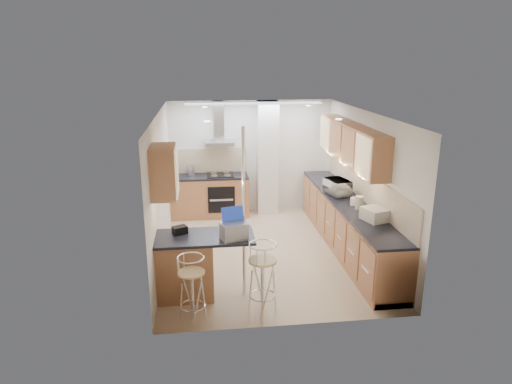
{
  "coord_description": "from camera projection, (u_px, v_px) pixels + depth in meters",
  "views": [
    {
      "loc": [
        -1.11,
        -7.58,
        3.4
      ],
      "look_at": [
        -0.15,
        0.2,
        1.07
      ],
      "focal_mm": 32.0,
      "sensor_mm": 36.0,
      "label": 1
    }
  ],
  "objects": [
    {
      "name": "bar_stool_end",
      "position": [
        263.0,
        277.0,
        6.24
      ],
      "size": [
        0.57,
        0.57,
        1.01
      ],
      "primitive_type": null,
      "rotation": [
        0.0,
        0.0,
        0.99
      ],
      "color": "tan",
      "rests_on": "ground"
    },
    {
      "name": "back_counter",
      "position": [
        209.0,
        196.0,
        10.06
      ],
      "size": [
        1.7,
        0.63,
        0.92
      ],
      "color": "#A16640",
      "rests_on": "ground"
    },
    {
      "name": "room_shell",
      "position": [
        281.0,
        164.0,
        8.26
      ],
      "size": [
        3.64,
        4.84,
        2.51
      ],
      "color": "silver",
      "rests_on": "ground"
    },
    {
      "name": "ground",
      "position": [
        265.0,
        251.0,
        8.31
      ],
      "size": [
        4.8,
        4.8,
        0.0
      ],
      "primitive_type": "plane",
      "color": "tan",
      "rests_on": "ground"
    },
    {
      "name": "peninsula",
      "position": [
        204.0,
        265.0,
        6.66
      ],
      "size": [
        1.47,
        0.72,
        0.94
      ],
      "color": "#A16640",
      "rests_on": "ground"
    },
    {
      "name": "bread_bin",
      "position": [
        374.0,
        214.0,
        7.18
      ],
      "size": [
        0.4,
        0.45,
        0.2
      ],
      "primitive_type": "cube",
      "rotation": [
        0.0,
        0.0,
        0.31
      ],
      "color": "beige",
      "rests_on": "right_counter"
    },
    {
      "name": "jar_c",
      "position": [
        359.0,
        203.0,
        7.72
      ],
      "size": [
        0.15,
        0.15,
        0.22
      ],
      "primitive_type": "cylinder",
      "rotation": [
        0.0,
        0.0,
        -0.05
      ],
      "color": "#B3B28F",
      "rests_on": "right_counter"
    },
    {
      "name": "jar_b",
      "position": [
        333.0,
        183.0,
        9.08
      ],
      "size": [
        0.12,
        0.12,
        0.15
      ],
      "primitive_type": "cylinder",
      "rotation": [
        0.0,
        0.0,
        -0.11
      ],
      "color": "beige",
      "rests_on": "right_counter"
    },
    {
      "name": "bar_stool_near",
      "position": [
        192.0,
        288.0,
        6.03
      ],
      "size": [
        0.49,
        0.49,
        0.93
      ],
      "primitive_type": null,
      "rotation": [
        0.0,
        0.0,
        -0.38
      ],
      "color": "tan",
      "rests_on": "ground"
    },
    {
      "name": "kettle",
      "position": [
        191.0,
        171.0,
        9.93
      ],
      "size": [
        0.16,
        0.16,
        0.21
      ],
      "primitive_type": "cylinder",
      "color": "#B7BABC",
      "rests_on": "back_counter"
    },
    {
      "name": "microwave",
      "position": [
        338.0,
        187.0,
        8.53
      ],
      "size": [
        0.47,
        0.59,
        0.29
      ],
      "primitive_type": "imported",
      "rotation": [
        0.0,
        0.0,
        1.82
      ],
      "color": "silver",
      "rests_on": "right_counter"
    },
    {
      "name": "jar_d",
      "position": [
        353.0,
        201.0,
        7.93
      ],
      "size": [
        0.13,
        0.13,
        0.14
      ],
      "primitive_type": "cylinder",
      "rotation": [
        0.0,
        0.0,
        0.36
      ],
      "color": "silver",
      "rests_on": "right_counter"
    },
    {
      "name": "jar_a",
      "position": [
        341.0,
        189.0,
        8.59
      ],
      "size": [
        0.14,
        0.14,
        0.16
      ],
      "primitive_type": "cylinder",
      "rotation": [
        0.0,
        0.0,
        0.19
      ],
      "color": "beige",
      "rests_on": "right_counter"
    },
    {
      "name": "right_counter",
      "position": [
        346.0,
        224.0,
        8.35
      ],
      "size": [
        0.63,
        4.4,
        0.92
      ],
      "color": "#A16640",
      "rests_on": "ground"
    },
    {
      "name": "laptop",
      "position": [
        234.0,
        231.0,
        6.38
      ],
      "size": [
        0.41,
        0.35,
        0.24
      ],
      "primitive_type": "cube",
      "rotation": [
        0.0,
        0.0,
        0.28
      ],
      "color": "gray",
      "rests_on": "peninsula"
    },
    {
      "name": "bag",
      "position": [
        180.0,
        230.0,
        6.6
      ],
      "size": [
        0.24,
        0.22,
        0.11
      ],
      "primitive_type": "cube",
      "rotation": [
        0.0,
        0.0,
        0.43
      ],
      "color": "black",
      "rests_on": "peninsula"
    }
  ]
}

